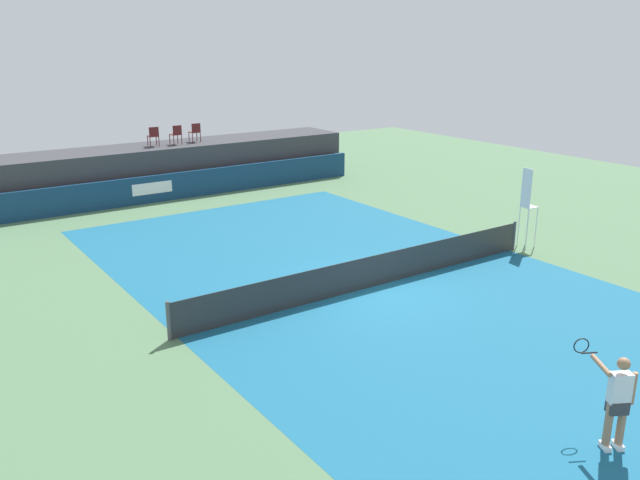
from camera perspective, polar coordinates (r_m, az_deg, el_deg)
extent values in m
plane|color=#4C704C|center=(21.47, -0.55, -1.71)|extent=(48.00, 48.00, 0.00)
cube|color=#16597A|center=(19.20, 4.49, -4.07)|extent=(12.00, 22.00, 0.00)
cube|color=navy|center=(30.27, -11.81, 4.69)|extent=(18.00, 0.20, 1.20)
cube|color=white|center=(29.64, -14.35, 4.38)|extent=(1.80, 0.02, 0.50)
cube|color=#38383D|center=(31.81, -13.15, 6.12)|extent=(18.00, 2.80, 2.20)
cylinder|color=#561919|center=(31.47, -14.01, 8.39)|extent=(0.04, 0.04, 0.44)
cylinder|color=#561919|center=(31.37, -14.73, 8.31)|extent=(0.04, 0.04, 0.44)
cylinder|color=#561919|center=(31.09, -13.80, 8.30)|extent=(0.04, 0.04, 0.44)
cylinder|color=#561919|center=(30.98, -14.52, 8.22)|extent=(0.04, 0.04, 0.44)
cube|color=#561919|center=(31.19, -14.30, 8.73)|extent=(0.47, 0.47, 0.03)
cube|color=#561919|center=(30.97, -14.22, 9.10)|extent=(0.44, 0.06, 0.42)
cylinder|color=#561919|center=(31.82, -12.25, 8.59)|extent=(0.04, 0.04, 0.44)
cylinder|color=#561919|center=(31.64, -12.91, 8.51)|extent=(0.04, 0.04, 0.44)
cylinder|color=#561919|center=(31.46, -11.91, 8.52)|extent=(0.04, 0.04, 0.44)
cylinder|color=#561919|center=(31.28, -12.57, 8.43)|extent=(0.04, 0.04, 0.44)
cube|color=#561919|center=(31.51, -12.44, 8.94)|extent=(0.48, 0.48, 0.03)
cube|color=#561919|center=(31.30, -12.29, 9.31)|extent=(0.44, 0.06, 0.42)
cylinder|color=#561919|center=(32.41, -10.64, 8.84)|extent=(0.04, 0.04, 0.44)
cylinder|color=#561919|center=(32.25, -11.30, 8.76)|extent=(0.04, 0.04, 0.44)
cylinder|color=#561919|center=(32.05, -10.33, 8.77)|extent=(0.04, 0.04, 0.44)
cylinder|color=#561919|center=(31.88, -11.00, 8.69)|extent=(0.04, 0.04, 0.44)
cube|color=#561919|center=(32.12, -10.84, 9.18)|extent=(0.44, 0.44, 0.03)
cube|color=#561919|center=(31.90, -10.71, 9.54)|extent=(0.44, 0.03, 0.42)
cylinder|color=white|center=(23.74, 18.23, 1.03)|extent=(0.04, 0.04, 1.40)
cylinder|color=white|center=(24.01, 17.55, 1.27)|extent=(0.04, 0.04, 1.40)
cylinder|color=white|center=(23.46, 17.54, 0.91)|extent=(0.04, 0.04, 1.40)
cylinder|color=white|center=(23.73, 16.86, 1.16)|extent=(0.04, 0.04, 1.40)
cube|color=white|center=(23.55, 17.70, 2.77)|extent=(0.49, 0.49, 0.03)
cube|color=white|center=(23.26, 17.48, 4.33)|extent=(0.08, 0.44, 1.33)
cube|color=#2D2D2D|center=(19.04, 4.53, -2.75)|extent=(12.40, 0.02, 0.95)
cylinder|color=#4C4C51|center=(16.11, -13.01, -6.87)|extent=(0.10, 0.10, 1.00)
cylinder|color=#4C4C51|center=(23.28, 16.48, 0.37)|extent=(0.10, 0.10, 1.00)
cube|color=white|center=(13.23, 24.43, -15.93)|extent=(0.23, 0.29, 0.10)
cylinder|color=#997051|center=(12.99, 24.68, -14.21)|extent=(0.14, 0.14, 0.82)
cube|color=white|center=(13.12, 23.49, -16.10)|extent=(0.23, 0.29, 0.10)
cylinder|color=#997051|center=(12.88, 23.73, -14.37)|extent=(0.14, 0.14, 0.82)
cube|color=#333338|center=(12.78, 24.39, -13.02)|extent=(0.40, 0.36, 0.24)
cube|color=silver|center=(12.61, 24.60, -11.60)|extent=(0.41, 0.35, 0.56)
sphere|color=#997051|center=(12.41, 24.86, -9.72)|extent=(0.22, 0.22, 0.22)
cylinder|color=#997051|center=(12.74, 25.54, -11.53)|extent=(0.09, 0.09, 0.60)
cylinder|color=#997051|center=(12.56, 23.20, -9.95)|extent=(0.37, 0.57, 0.14)
cylinder|color=black|center=(12.88, 22.32, -9.04)|extent=(0.28, 0.17, 0.03)
torus|color=black|center=(13.11, 21.73, -8.51)|extent=(0.28, 0.17, 0.30)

